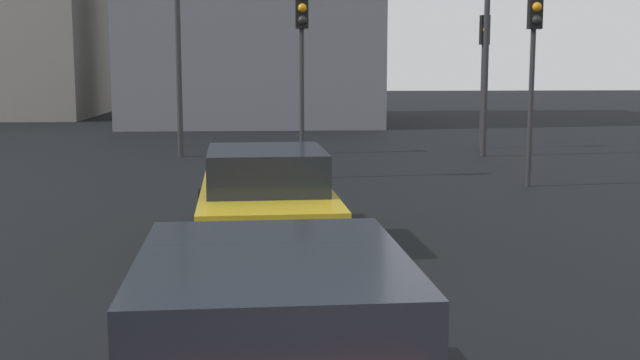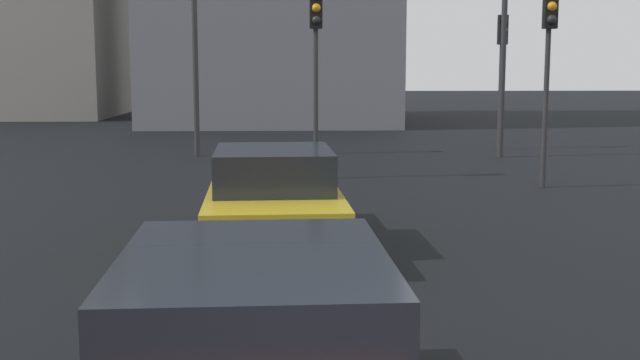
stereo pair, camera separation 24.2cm
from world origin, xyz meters
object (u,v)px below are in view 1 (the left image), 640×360
(traffic_light_near_left, at_px, (302,43))
(traffic_light_far_left, at_px, (484,53))
(street_lamp_kerbside, at_px, (177,10))
(traffic_light_near_right, at_px, (534,44))
(car_yellow_right_lead, at_px, (266,198))

(traffic_light_near_left, relative_size, traffic_light_far_left, 1.05)
(street_lamp_kerbside, bearing_deg, traffic_light_near_left, -145.77)
(traffic_light_near_left, height_order, traffic_light_near_right, traffic_light_near_left)
(street_lamp_kerbside, bearing_deg, car_yellow_right_lead, -168.30)
(car_yellow_right_lead, xyz_separation_m, traffic_light_near_right, (5.37, -5.70, 2.36))
(traffic_light_near_left, distance_m, traffic_light_far_left, 8.82)
(car_yellow_right_lead, bearing_deg, traffic_light_near_right, -48.91)
(traffic_light_near_left, xyz_separation_m, traffic_light_far_left, (6.48, -5.99, -0.13))
(traffic_light_near_left, bearing_deg, traffic_light_far_left, 134.18)
(traffic_light_near_right, relative_size, traffic_light_far_left, 1.03)
(car_yellow_right_lead, relative_size, traffic_light_near_right, 1.08)
(traffic_light_near_left, height_order, street_lamp_kerbside, street_lamp_kerbside)
(traffic_light_far_left, bearing_deg, traffic_light_near_left, -49.89)
(traffic_light_near_right, height_order, traffic_light_far_left, traffic_light_near_right)
(traffic_light_near_right, xyz_separation_m, traffic_light_far_left, (8.04, -1.14, -0.09))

